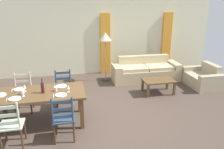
{
  "coord_description": "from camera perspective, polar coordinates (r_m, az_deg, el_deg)",
  "views": [
    {
      "loc": [
        -0.7,
        -4.63,
        2.61
      ],
      "look_at": [
        0.44,
        0.74,
        0.75
      ],
      "focal_mm": 35.1,
      "sensor_mm": 36.0,
      "label": 1
    }
  ],
  "objects": [
    {
      "name": "fork_far_right",
      "position": [
        5.14,
        -14.75,
        -3.13
      ],
      "size": [
        0.02,
        0.17,
        0.01
      ],
      "primitive_type": "cube",
      "rotation": [
        0.0,
        0.0,
        -0.03
      ],
      "color": "silver",
      "rests_on": "dining_table"
    },
    {
      "name": "fork_near_left",
      "position": [
        4.82,
        -25.74,
        -5.92
      ],
      "size": [
        0.03,
        0.17,
        0.01
      ],
      "primitive_type": "cube",
      "rotation": [
        0.0,
        0.0,
        0.1
      ],
      "color": "silver",
      "rests_on": "dining_table"
    },
    {
      "name": "dining_chair_far_right",
      "position": [
        5.68,
        -12.44,
        -3.8
      ],
      "size": [
        0.43,
        0.41,
        0.96
      ],
      "color": "navy",
      "rests_on": "ground_plane"
    },
    {
      "name": "coffee_cup_secondary",
      "position": [
        4.94,
        -22.34,
        -4.34
      ],
      "size": [
        0.07,
        0.07,
        0.09
      ],
      "primitive_type": "cylinder",
      "color": "beige",
      "rests_on": "dining_table"
    },
    {
      "name": "standing_lamp",
      "position": [
        7.19,
        -1.78,
        9.11
      ],
      "size": [
        0.4,
        0.4,
        1.64
      ],
      "color": "#332D28",
      "rests_on": "ground_plane"
    },
    {
      "name": "wine_glass_near_left",
      "position": [
        4.81,
        -22.25,
        -4.07
      ],
      "size": [
        0.06,
        0.06,
        0.16
      ],
      "color": "white",
      "rests_on": "dining_table"
    },
    {
      "name": "dining_table",
      "position": [
        4.97,
        -18.23,
        -5.35
      ],
      "size": [
        1.9,
        0.96,
        0.75
      ],
      "color": "brown",
      "rests_on": "ground_plane"
    },
    {
      "name": "curtain_panel_right",
      "position": [
        8.8,
        14.0,
        8.29
      ],
      "size": [
        0.35,
        0.08,
        2.2
      ],
      "primitive_type": "cube",
      "color": "orange",
      "rests_on": "ground_plane"
    },
    {
      "name": "dining_chair_far_left",
      "position": [
        5.77,
        -22.11,
        -4.4
      ],
      "size": [
        0.42,
        0.4,
        0.96
      ],
      "color": "beige",
      "rests_on": "ground_plane"
    },
    {
      "name": "dining_chair_near_left",
      "position": [
        4.45,
        -24.89,
        -11.8
      ],
      "size": [
        0.42,
        0.4,
        0.96
      ],
      "color": "beige",
      "rests_on": "ground_plane"
    },
    {
      "name": "fork_far_left",
      "position": [
        5.27,
        -24.56,
        -3.7
      ],
      "size": [
        0.02,
        0.17,
        0.01
      ],
      "primitive_type": "cube",
      "rotation": [
        0.0,
        0.0,
        -0.01
      ],
      "color": "silver",
      "rests_on": "dining_table"
    },
    {
      "name": "dinner_plate_far_right",
      "position": [
        5.13,
        -13.08,
        -2.96
      ],
      "size": [
        0.24,
        0.24,
        0.02
      ],
      "primitive_type": "cylinder",
      "color": "white",
      "rests_on": "dining_table"
    },
    {
      "name": "armchair_upholstered",
      "position": [
        7.57,
        22.71,
        -0.95
      ],
      "size": [
        0.81,
        1.16,
        0.72
      ],
      "color": "tan",
      "rests_on": "ground_plane"
    },
    {
      "name": "dining_chair_near_right",
      "position": [
        4.35,
        -12.52,
        -11.1
      ],
      "size": [
        0.43,
        0.41,
        0.96
      ],
      "color": "#31455F",
      "rests_on": "ground_plane"
    },
    {
      "name": "ground_plane",
      "position": [
        5.36,
        -2.96,
        -10.54
      ],
      "size": [
        9.6,
        9.6,
        0.02
      ],
      "primitive_type": "cube",
      "color": "#4F3F35"
    },
    {
      "name": "fork_near_right",
      "position": [
        4.67,
        -14.97,
        -5.37
      ],
      "size": [
        0.02,
        0.17,
        0.01
      ],
      "primitive_type": "cube",
      "rotation": [
        0.0,
        0.0,
        0.02
      ],
      "color": "silver",
      "rests_on": "dining_table"
    },
    {
      "name": "dinner_plate_far_left",
      "position": [
        5.23,
        -22.97,
        -3.55
      ],
      "size": [
        0.24,
        0.24,
        0.02
      ],
      "primitive_type": "cylinder",
      "color": "white",
      "rests_on": "dining_table"
    },
    {
      "name": "couch",
      "position": [
        7.63,
        8.59,
        0.83
      ],
      "size": [
        2.3,
        0.84,
        0.8
      ],
      "color": "#C8B789",
      "rests_on": "ground_plane"
    },
    {
      "name": "dinner_plate_near_right",
      "position": [
        4.66,
        -13.13,
        -5.19
      ],
      "size": [
        0.24,
        0.24,
        0.02
      ],
      "primitive_type": "cylinder",
      "color": "white",
      "rests_on": "dining_table"
    },
    {
      "name": "wine_glass_far_left",
      "position": [
        5.06,
        -21.88,
        -2.92
      ],
      "size": [
        0.06,
        0.06,
        0.16
      ],
      "color": "white",
      "rests_on": "dining_table"
    },
    {
      "name": "curtain_panel_left",
      "position": [
        8.06,
        -1.74,
        7.91
      ],
      "size": [
        0.35,
        0.08,
        2.2
      ],
      "primitive_type": "cube",
      "color": "orange",
      "rests_on": "ground_plane"
    },
    {
      "name": "coffee_table",
      "position": [
        6.54,
        12.01,
        -1.87
      ],
      "size": [
        0.9,
        0.56,
        0.42
      ],
      "color": "brown",
      "rests_on": "ground_plane"
    },
    {
      "name": "wine_glass_near_right",
      "position": [
        4.74,
        -11.32,
        -3.31
      ],
      "size": [
        0.06,
        0.06,
        0.16
      ],
      "color": "white",
      "rests_on": "dining_table"
    },
    {
      "name": "wall_far",
      "position": [
        8.06,
        -6.91,
        9.6
      ],
      "size": [
        9.6,
        0.16,
        2.7
      ],
      "primitive_type": "cube",
      "color": "#ECE7BE",
      "rests_on": "ground_plane"
    },
    {
      "name": "dinner_plate_near_left",
      "position": [
        4.78,
        -24.0,
        -5.78
      ],
      "size": [
        0.24,
        0.24,
        0.02
      ],
      "primitive_type": "cylinder",
      "color": "white",
      "rests_on": "dining_table"
    },
    {
      "name": "wine_bottle",
      "position": [
        4.85,
        -17.62,
        -3.27
      ],
      "size": [
        0.07,
        0.07,
        0.32
      ],
      "color": "#471919",
      "rests_on": "dining_table"
    },
    {
      "name": "dinner_plate_head_west",
      "position": [
        5.09,
        -27.1,
        -4.79
      ],
      "size": [
        0.24,
        0.24,
        0.02
      ],
      "primitive_type": "cylinder",
      "color": "white",
      "rests_on": "dining_table"
    },
    {
      "name": "coffee_cup_primary",
      "position": [
        4.88,
        -14.44,
        -3.72
      ],
      "size": [
        0.07,
        0.07,
        0.09
      ],
      "primitive_type": "cylinder",
      "color": "beige",
      "rests_on": "dining_table"
    }
  ]
}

